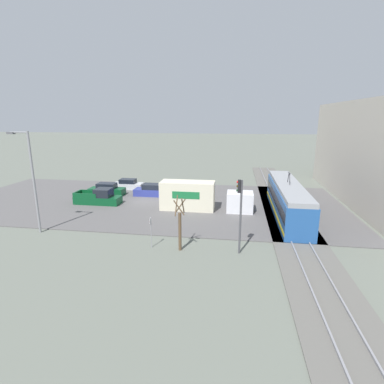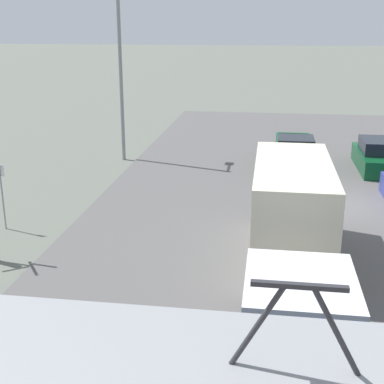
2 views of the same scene
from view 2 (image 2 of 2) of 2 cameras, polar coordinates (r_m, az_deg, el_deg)
name	(u,v)px [view 2 (image 2 of 2)]	position (r m, az deg, el deg)	size (l,w,h in m)	color
ground_plane	(343,207)	(23.31, 15.78, -1.52)	(320.00, 320.00, 0.00)	#60665B
road_surface	(343,206)	(23.30, 15.79, -1.43)	(20.96, 46.96, 0.08)	#565454
box_truck	(292,231)	(16.01, 10.67, -4.15)	(2.39, 10.21, 3.15)	silver
pickup_truck	(294,157)	(27.97, 10.84, 3.69)	(1.92, 5.44, 1.86)	#0C4723
sedan_car_2	(375,157)	(29.29, 18.99, 3.55)	(1.77, 4.67, 1.57)	#0C4723
street_lamp_near_crossing	(121,66)	(29.74, -7.55, 13.23)	(0.36, 1.95, 9.04)	gray
no_parking_sign	(2,190)	(20.80, -19.62, 0.15)	(0.32, 0.08, 2.48)	gray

